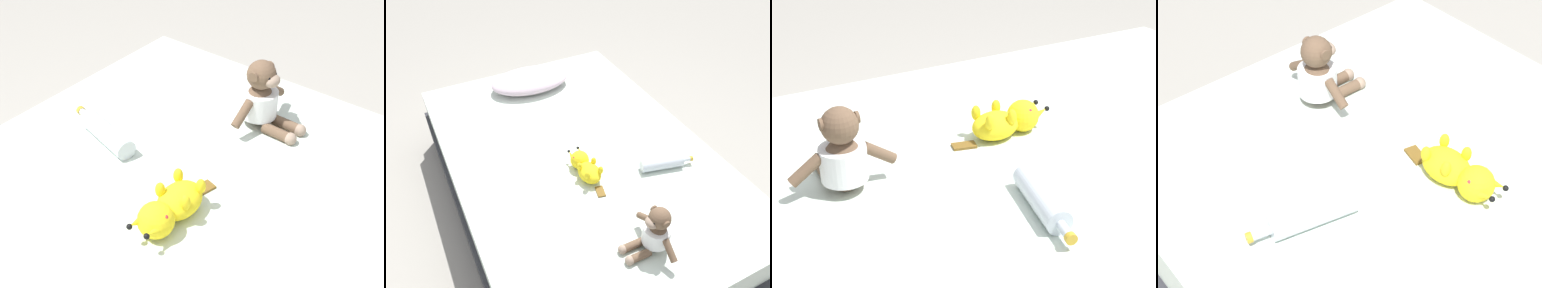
# 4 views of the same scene
# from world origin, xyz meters

# --- Properties ---
(bed) EXTENTS (1.42, 2.09, 0.46)m
(bed) POSITION_xyz_m (0.00, 0.00, 0.23)
(bed) COLOR #2D2D33
(bed) RESTS_ON ground_plane
(plush_monkey) EXTENTS (0.23, 0.29, 0.24)m
(plush_monkey) POSITION_xyz_m (0.00, -0.71, 0.56)
(plush_monkey) COLOR brown
(plush_monkey) RESTS_ON bed
(plush_yellow_creature) EXTENTS (0.12, 0.33, 0.10)m
(plush_yellow_creature) POSITION_xyz_m (-0.05, -0.18, 0.51)
(plush_yellow_creature) COLOR yellow
(plush_yellow_creature) RESTS_ON bed
(glass_bottle) EXTENTS (0.29, 0.12, 0.07)m
(glass_bottle) POSITION_xyz_m (0.34, -0.33, 0.49)
(glass_bottle) COLOR silver
(glass_bottle) RESTS_ON bed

